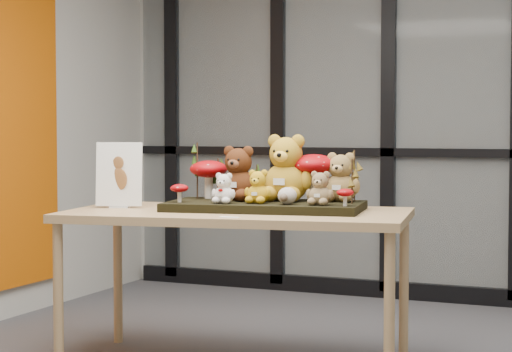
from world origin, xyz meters
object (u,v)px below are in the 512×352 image
at_px(plush_cream_hedgehog, 287,195).
at_px(mushroom_back_left, 209,177).
at_px(bear_pooh_yellow, 286,164).
at_px(mushroom_front_right, 345,196).
at_px(diorama_tray, 265,206).
at_px(bear_tan_back, 341,175).
at_px(bear_small_yellow, 258,185).
at_px(mushroom_back_right, 314,175).
at_px(bear_white_bow, 224,187).
at_px(sign_holder, 119,177).
at_px(bear_brown_medium, 239,170).
at_px(bear_beige_small, 320,186).
at_px(display_table, 237,224).
at_px(mushroom_front_left, 179,192).

xyz_separation_m(plush_cream_hedgehog, mushroom_back_left, (-0.53, 0.19, 0.07)).
distance_m(bear_pooh_yellow, mushroom_front_right, 0.45).
bearing_deg(diorama_tray, bear_tan_back, 17.61).
height_order(bear_small_yellow, mushroom_back_right, mushroom_back_right).
distance_m(bear_small_yellow, mushroom_front_right, 0.45).
relative_size(bear_small_yellow, bear_white_bow, 1.10).
bearing_deg(sign_holder, bear_small_yellow, -14.85).
xyz_separation_m(bear_brown_medium, mushroom_back_left, (-0.20, 0.06, -0.04)).
xyz_separation_m(diorama_tray, bear_small_yellow, (0.00, -0.09, 0.11)).
height_order(bear_small_yellow, bear_beige_small, bear_small_yellow).
height_order(bear_pooh_yellow, bear_beige_small, bear_pooh_yellow).
height_order(display_table, mushroom_front_right, mushroom_front_right).
relative_size(plush_cream_hedgehog, mushroom_front_right, 1.01).
xyz_separation_m(bear_small_yellow, mushroom_back_right, (0.20, 0.27, 0.04)).
relative_size(mushroom_back_right, mushroom_front_right, 2.86).
xyz_separation_m(diorama_tray, mushroom_back_left, (-0.37, 0.10, 0.13)).
relative_size(display_table, bear_pooh_yellow, 4.84).
height_order(display_table, bear_small_yellow, bear_small_yellow).
bearing_deg(sign_holder, bear_beige_small, -15.47).
xyz_separation_m(bear_brown_medium, mushroom_back_right, (0.36, 0.14, -0.02)).
relative_size(bear_beige_small, plush_cream_hedgehog, 1.95).
xyz_separation_m(diorama_tray, mushroom_back_right, (0.20, 0.18, 0.15)).
relative_size(bear_brown_medium, bear_beige_small, 1.71).
height_order(mushroom_front_right, sign_holder, sign_holder).
bearing_deg(display_table, bear_brown_medium, 102.29).
bearing_deg(bear_beige_small, bear_small_yellow, 174.39).
distance_m(bear_brown_medium, bear_white_bow, 0.22).
distance_m(bear_beige_small, mushroom_front_right, 0.14).
relative_size(bear_brown_medium, mushroom_front_left, 3.06).
relative_size(bear_white_bow, mushroom_back_right, 0.63).
bearing_deg(sign_holder, mushroom_front_right, -16.34).
distance_m(bear_small_yellow, plush_cream_hedgehog, 0.17).
relative_size(bear_white_bow, plush_cream_hedgehog, 1.79).
bearing_deg(bear_brown_medium, bear_tan_back, 5.78).
height_order(diorama_tray, bear_beige_small, bear_beige_small).
height_order(bear_white_bow, mushroom_front_left, bear_white_bow).
bearing_deg(bear_small_yellow, bear_brown_medium, 132.58).
xyz_separation_m(bear_small_yellow, sign_holder, (-0.76, -0.08, 0.03)).
bearing_deg(diorama_tray, mushroom_back_left, 156.11).
bearing_deg(bear_beige_small, mushroom_front_right, -12.34).
bearing_deg(bear_tan_back, sign_holder, -171.96).
height_order(display_table, bear_tan_back, bear_tan_back).
bearing_deg(diorama_tray, plush_cream_hedgehog, -40.77).
relative_size(mushroom_front_right, sign_holder, 0.27).
relative_size(mushroom_front_left, mushroom_front_right, 1.10).
height_order(plush_cream_hedgehog, mushroom_back_left, mushroom_back_left).
bearing_deg(bear_pooh_yellow, mushroom_front_right, -35.82).
distance_m(bear_pooh_yellow, sign_holder, 0.88).
xyz_separation_m(display_table, bear_tan_back, (0.46, 0.26, 0.25)).
distance_m(display_table, bear_brown_medium, 0.29).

